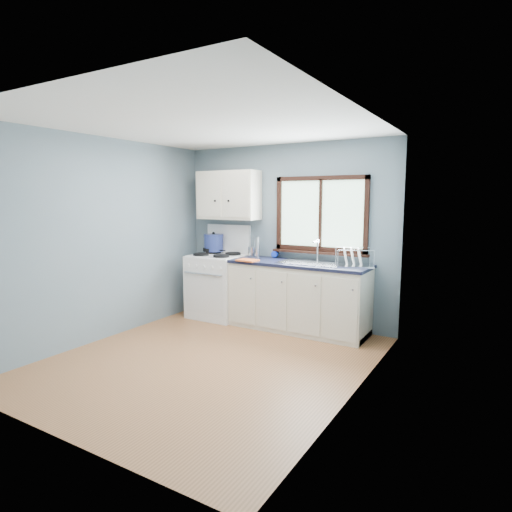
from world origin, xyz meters
The scene contains 19 objects.
floor centered at (0.00, 0.00, -0.01)m, with size 3.20×3.60×0.02m, color #A0663B.
ceiling centered at (0.00, 0.00, 2.51)m, with size 3.20×3.60×0.02m, color white.
wall_back centered at (0.00, 1.81, 1.25)m, with size 3.20×0.02×2.50m, color slate.
wall_front centered at (0.00, -1.81, 1.25)m, with size 3.20×0.02×2.50m, color slate.
wall_left centered at (-1.61, 0.00, 1.25)m, with size 0.02×3.60×2.50m, color slate.
wall_right centered at (1.61, 0.00, 1.25)m, with size 0.02×3.60×2.50m, color slate.
gas_range centered at (-0.95, 1.47, 0.49)m, with size 0.76×0.69×1.36m.
base_cabinets centered at (0.36, 1.49, 0.41)m, with size 1.85×0.60×0.88m.
countertop centered at (0.36, 1.49, 0.90)m, with size 1.89×0.64×0.04m, color black.
sink centered at (0.54, 1.49, 0.86)m, with size 0.84×0.46×0.44m.
window centered at (0.54, 1.77, 1.48)m, with size 1.36×0.10×1.03m.
upper_cabinets centered at (-0.85, 1.63, 1.80)m, with size 0.95×0.35×0.70m.
skillet centered at (-1.15, 1.60, 0.99)m, with size 0.39×0.26×0.05m.
stockpot centered at (-1.13, 1.62, 1.09)m, with size 0.35×0.35×0.29m.
utensil_crock centered at (-0.50, 1.70, 0.99)m, with size 0.12×0.12×0.34m.
thermos centered at (-0.36, 1.62, 1.07)m, with size 0.07×0.07×0.29m, color silver.
soap_bottle centered at (-0.12, 1.68, 1.05)m, with size 0.10×0.10×0.26m, color #1231C6.
dish_towel centered at (-0.28, 1.24, 0.93)m, with size 0.27×0.20×0.02m, color orange.
dish_rack centered at (1.08, 1.54, 0.98)m, with size 0.55×0.50×0.24m.
Camera 1 is at (2.72, -3.59, 1.76)m, focal length 30.00 mm.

